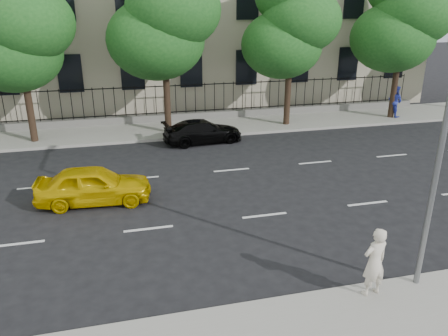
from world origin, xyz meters
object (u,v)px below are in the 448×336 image
at_px(street_light, 435,86).
at_px(black_sedan, 203,131).
at_px(woman_near, 374,262).
at_px(yellow_taxi, 94,185).

distance_m(street_light, black_sedan, 14.13).
relative_size(black_sedan, woman_near, 2.28).
bearing_deg(yellow_taxi, street_light, -125.54).
height_order(yellow_taxi, woman_near, woman_near).
xyz_separation_m(black_sedan, woman_near, (1.52, -13.71, 0.46)).
bearing_deg(street_light, yellow_taxi, 140.52).
distance_m(yellow_taxi, woman_near, 10.11).
distance_m(street_light, woman_near, 4.37).
bearing_deg(woman_near, black_sedan, -92.77).
xyz_separation_m(yellow_taxi, woman_near, (6.83, -7.45, 0.36)).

